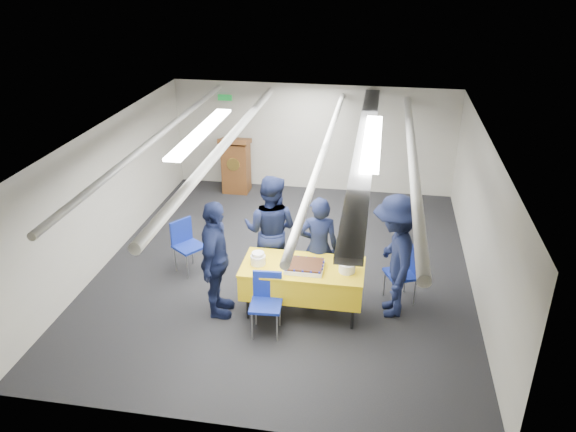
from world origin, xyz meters
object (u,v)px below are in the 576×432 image
Objects in this scene: sailor_c at (216,260)px; sailor_b at (271,230)px; serving_table at (303,279)px; podium at (236,165)px; sheet_cake at (305,266)px; chair_left at (185,240)px; sailor_a at (318,248)px; sailor_d at (395,257)px; chair_right at (406,269)px; chair_near at (267,297)px.

sailor_b is at bearing -34.66° from sailor_c.
serving_table is 1.04m from sailor_b.
sailor_c is at bearing -79.07° from podium.
sailor_b is (-0.65, 0.85, 0.08)m from sheet_cake.
sailor_c is at bearing -168.98° from serving_table.
sailor_a reaches higher than chair_left.
sailor_c reaches higher than serving_table.
serving_table is 0.27m from sheet_cake.
serving_table is 1.33m from sailor_d.
sailor_b is at bearing 128.75° from serving_table.
sailor_c is at bearing -163.14° from chair_right.
sailor_d reaches higher than serving_table.
sailor_b is at bearing -4.46° from chair_left.
podium is 0.70× the size of sailor_b.
chair_near is 1.18m from sailor_a.
sailor_a is at bearing -59.31° from podium.
sheet_cake is at bearing -64.09° from podium.
podium reaches higher than sheet_cake.
sheet_cake is 0.58m from sailor_a.
sailor_c is at bearing -85.95° from sailor_d.
sailor_a is (0.13, 0.57, -0.00)m from sheet_cake.
sheet_cake is 0.62× the size of chair_right.
podium reaches higher than chair_left.
serving_table is 0.98× the size of sailor_c.
sailor_c is at bearing -172.86° from sheet_cake.
sailor_b reaches higher than chair_near.
podium is at bearing 109.10° from chair_near.
chair_left is at bearing 175.09° from chair_right.
chair_right is 0.49× the size of sailor_b.
sailor_a reaches higher than chair_right.
sheet_cake reaches higher than serving_table.
podium is 4.57m from sailor_c.
sailor_d is at bearing -83.92° from sailor_c.
podium is 0.68× the size of sailor_d.
chair_left is at bearing -17.45° from sailor_a.
sheet_cake is 0.33× the size of sailor_a.
sailor_c is at bearing 161.31° from chair_near.
sailor_a is at bearing -176.29° from chair_right.
podium reaches higher than chair_right.
chair_right is 3.53m from chair_left.
sailor_d is (1.88, -0.55, 0.02)m from sailor_b.
chair_near is 2.18m from chair_right.
sheet_cake is 4.81m from podium.
sailor_a is at bearing -9.93° from chair_left.
podium is 5.09m from chair_right.
chair_near and chair_left have the same top height.
sailor_b reaches higher than serving_table.
sheet_cake is 0.31× the size of sailor_c.
chair_right is 0.56m from sailor_d.
chair_near and chair_right have the same top height.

